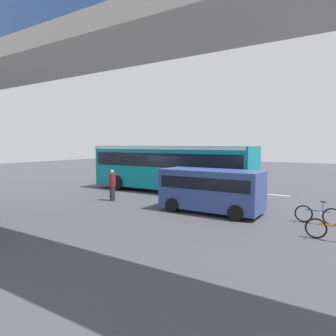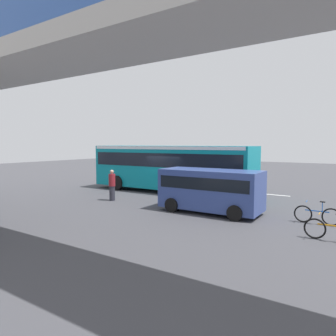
{
  "view_description": "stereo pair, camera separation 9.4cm",
  "coord_description": "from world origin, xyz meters",
  "px_view_note": "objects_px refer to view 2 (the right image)",
  "views": [
    {
      "loc": [
        -10.54,
        16.65,
        3.28
      ],
      "look_at": [
        0.71,
        -1.09,
        1.6
      ],
      "focal_mm": 32.24,
      "sensor_mm": 36.0,
      "label": 1
    },
    {
      "loc": [
        -10.62,
        16.6,
        3.28
      ],
      "look_at": [
        0.71,
        -1.09,
        1.6
      ],
      "focal_mm": 32.24,
      "sensor_mm": 36.0,
      "label": 2
    }
  ],
  "objects_px": {
    "city_bus": "(170,165)",
    "parked_van": "(210,188)",
    "bicycle_orange": "(332,230)",
    "traffic_sign": "(125,160)",
    "pedestrian": "(112,185)",
    "bicycle_blue": "(317,215)"
  },
  "relations": [
    {
      "from": "city_bus",
      "to": "bicycle_blue",
      "type": "relative_size",
      "value": 6.52
    },
    {
      "from": "bicycle_blue",
      "to": "pedestrian",
      "type": "xyz_separation_m",
      "value": [
        10.65,
        0.7,
        0.51
      ]
    },
    {
      "from": "parked_van",
      "to": "bicycle_blue",
      "type": "distance_m",
      "value": 4.68
    },
    {
      "from": "parked_van",
      "to": "bicycle_orange",
      "type": "relative_size",
      "value": 2.71
    },
    {
      "from": "city_bus",
      "to": "bicycle_orange",
      "type": "height_order",
      "value": "city_bus"
    },
    {
      "from": "city_bus",
      "to": "bicycle_orange",
      "type": "distance_m",
      "value": 11.87
    },
    {
      "from": "city_bus",
      "to": "traffic_sign",
      "type": "relative_size",
      "value": 4.12
    },
    {
      "from": "bicycle_orange",
      "to": "parked_van",
      "type": "bearing_deg",
      "value": -18.76
    },
    {
      "from": "parked_van",
      "to": "pedestrian",
      "type": "xyz_separation_m",
      "value": [
        6.06,
        0.34,
        -0.3
      ]
    },
    {
      "from": "parked_van",
      "to": "traffic_sign",
      "type": "relative_size",
      "value": 1.71
    },
    {
      "from": "city_bus",
      "to": "pedestrian",
      "type": "height_order",
      "value": "city_bus"
    },
    {
      "from": "parked_van",
      "to": "bicycle_blue",
      "type": "bearing_deg",
      "value": -175.52
    },
    {
      "from": "city_bus",
      "to": "bicycle_orange",
      "type": "xyz_separation_m",
      "value": [
        -10.19,
        5.91,
        -1.51
      ]
    },
    {
      "from": "city_bus",
      "to": "traffic_sign",
      "type": "distance_m",
      "value": 6.89
    },
    {
      "from": "traffic_sign",
      "to": "city_bus",
      "type": "bearing_deg",
      "value": 156.83
    },
    {
      "from": "city_bus",
      "to": "bicycle_orange",
      "type": "bearing_deg",
      "value": 149.88
    },
    {
      "from": "parked_van",
      "to": "bicycle_blue",
      "type": "xyz_separation_m",
      "value": [
        -4.6,
        -0.36,
        -0.81
      ]
    },
    {
      "from": "city_bus",
      "to": "bicycle_blue",
      "type": "distance_m",
      "value": 10.31
    },
    {
      "from": "bicycle_orange",
      "to": "pedestrian",
      "type": "bearing_deg",
      "value": -7.35
    },
    {
      "from": "bicycle_orange",
      "to": "pedestrian",
      "type": "height_order",
      "value": "pedestrian"
    },
    {
      "from": "city_bus",
      "to": "parked_van",
      "type": "distance_m",
      "value": 6.42
    },
    {
      "from": "parked_van",
      "to": "traffic_sign",
      "type": "bearing_deg",
      "value": -31.3
    }
  ]
}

